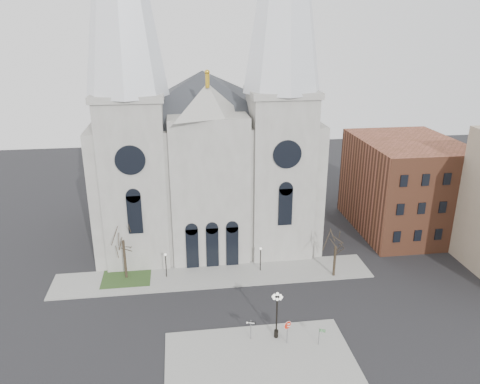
{
  "coord_description": "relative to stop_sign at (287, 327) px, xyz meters",
  "views": [
    {
      "loc": [
        -3.82,
        -40.99,
        30.42
      ],
      "look_at": [
        2.87,
        8.0,
        12.34
      ],
      "focal_mm": 35.0,
      "sensor_mm": 36.0,
      "label": 1
    }
  ],
  "objects": [
    {
      "name": "tree_left",
      "position": [
        -17.08,
        15.22,
        3.6
      ],
      "size": [
        3.2,
        3.2,
        7.5
      ],
      "color": "black",
      "rests_on": "ground"
    },
    {
      "name": "street_name_sign",
      "position": [
        3.14,
        -0.71,
        -0.68
      ],
      "size": [
        0.59,
        0.26,
        1.94
      ],
      "rotation": [
        0.0,
        0.0,
        -0.36
      ],
      "color": "slate",
      "rests_on": "sidewalk_near"
    },
    {
      "name": "globe_lamp",
      "position": [
        -0.88,
        1.07,
        1.45
      ],
      "size": [
        1.35,
        1.35,
        5.24
      ],
      "rotation": [
        0.0,
        0.0,
        -0.23
      ],
      "color": "black",
      "rests_on": "sidewalk_near"
    },
    {
      "name": "ped_lamp_right",
      "position": [
        -0.08,
        14.72,
        0.35
      ],
      "size": [
        0.32,
        0.32,
        3.26
      ],
      "color": "black",
      "rests_on": "sidewalk_far"
    },
    {
      "name": "sidewalk_far",
      "position": [
        -6.08,
        14.22,
        -1.91
      ],
      "size": [
        40.0,
        6.0,
        0.14
      ],
      "primitive_type": "cube",
      "color": "gray",
      "rests_on": "ground"
    },
    {
      "name": "tree_right",
      "position": [
        8.92,
        12.22,
        2.48
      ],
      "size": [
        3.2,
        3.2,
        6.0
      ],
      "color": "black",
      "rests_on": "ground"
    },
    {
      "name": "bg_building_brick",
      "position": [
        23.92,
        25.22,
        5.02
      ],
      "size": [
        14.0,
        18.0,
        14.0
      ],
      "primitive_type": "cube",
      "color": "brown",
      "rests_on": "ground"
    },
    {
      "name": "ped_lamp_left",
      "position": [
        -12.08,
        14.72,
        0.35
      ],
      "size": [
        0.32,
        0.32,
        3.26
      ],
      "color": "black",
      "rests_on": "sidewalk_far"
    },
    {
      "name": "sidewalk_near",
      "position": [
        -3.08,
        -1.78,
        -1.91
      ],
      "size": [
        18.0,
        10.0,
        0.14
      ],
      "primitive_type": "cube",
      "color": "gray",
      "rests_on": "ground"
    },
    {
      "name": "one_way_sign",
      "position": [
        -3.49,
        1.12,
        -0.35
      ],
      "size": [
        0.93,
        0.36,
        2.21
      ],
      "rotation": [
        0.0,
        0.0,
        -0.33
      ],
      "color": "slate",
      "rests_on": "sidewalk_near"
    },
    {
      "name": "ground",
      "position": [
        -6.08,
        3.22,
        -1.98
      ],
      "size": [
        160.0,
        160.0,
        0.0
      ],
      "primitive_type": "plane",
      "color": "black",
      "rests_on": "ground"
    },
    {
      "name": "cathedral",
      "position": [
        -6.08,
        26.08,
        16.5
      ],
      "size": [
        33.0,
        26.66,
        54.0
      ],
      "color": "gray",
      "rests_on": "ground"
    },
    {
      "name": "grass_patch",
      "position": [
        -17.08,
        15.22,
        -1.89
      ],
      "size": [
        6.0,
        5.0,
        0.18
      ],
      "primitive_type": "cube",
      "color": "#2A431C",
      "rests_on": "ground"
    },
    {
      "name": "stop_sign",
      "position": [
        0.0,
        0.0,
        0.0
      ],
      "size": [
        0.94,
        0.1,
        2.6
      ],
      "rotation": [
        0.0,
        0.0,
        0.07
      ],
      "color": "slate",
      "rests_on": "sidewalk_near"
    }
  ]
}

